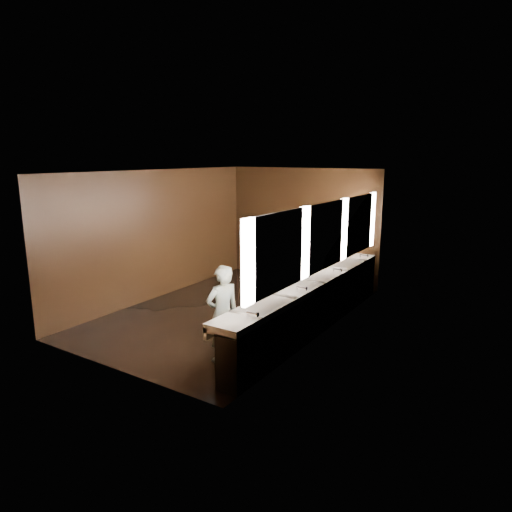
% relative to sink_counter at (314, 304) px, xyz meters
% --- Properties ---
extents(floor, '(6.00, 6.00, 0.00)m').
position_rel_sink_counter_xyz_m(floor, '(-1.79, 0.00, -0.50)').
color(floor, black).
rests_on(floor, ground).
extents(ceiling, '(4.00, 6.00, 0.02)m').
position_rel_sink_counter_xyz_m(ceiling, '(-1.79, 0.00, 2.30)').
color(ceiling, '#2D2D2B').
rests_on(ceiling, wall_back).
extents(wall_back, '(4.00, 0.02, 2.80)m').
position_rel_sink_counter_xyz_m(wall_back, '(-1.79, 3.00, 0.90)').
color(wall_back, black).
rests_on(wall_back, floor).
extents(wall_front, '(4.00, 0.02, 2.80)m').
position_rel_sink_counter_xyz_m(wall_front, '(-1.79, -3.00, 0.90)').
color(wall_front, black).
rests_on(wall_front, floor).
extents(wall_left, '(0.02, 6.00, 2.80)m').
position_rel_sink_counter_xyz_m(wall_left, '(-3.79, 0.00, 0.90)').
color(wall_left, black).
rests_on(wall_left, floor).
extents(wall_right, '(0.02, 6.00, 2.80)m').
position_rel_sink_counter_xyz_m(wall_right, '(0.21, 0.00, 0.90)').
color(wall_right, black).
rests_on(wall_right, floor).
extents(sink_counter, '(0.55, 5.40, 1.01)m').
position_rel_sink_counter_xyz_m(sink_counter, '(0.00, 0.00, 0.00)').
color(sink_counter, black).
rests_on(sink_counter, floor).
extents(mirror_band, '(0.06, 5.03, 1.15)m').
position_rel_sink_counter_xyz_m(mirror_band, '(0.19, -0.00, 1.25)').
color(mirror_band, white).
rests_on(mirror_band, wall_right).
extents(person, '(0.55, 0.65, 1.51)m').
position_rel_sink_counter_xyz_m(person, '(-0.62, -1.90, 0.26)').
color(person, '#87B4C9').
rests_on(person, floor).
extents(trash_bin, '(0.48, 0.48, 0.63)m').
position_rel_sink_counter_xyz_m(trash_bin, '(-0.22, -1.87, -0.18)').
color(trash_bin, black).
rests_on(trash_bin, floor).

